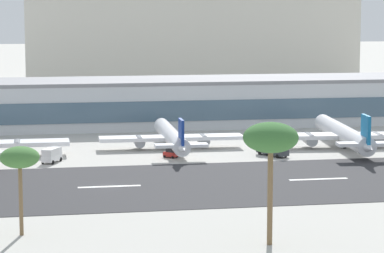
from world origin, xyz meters
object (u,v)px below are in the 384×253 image
airliner_blue_tail_gate_2 (345,135)px  service_box_truck_0 (52,155)px  service_fuel_truck_1 (272,147)px  service_baggage_tug_2 (171,153)px  terminal_building (141,103)px  palm_tree_1 (20,159)px  palm_tree_2 (271,139)px  distant_hotel_block (190,35)px  airliner_navy_tail_gate_1 (172,137)px

airliner_blue_tail_gate_2 → service_box_truck_0: size_ratio=7.66×
service_fuel_truck_1 → service_baggage_tug_2: service_fuel_truck_1 is taller
service_baggage_tug_2 → terminal_building: bearing=133.5°
palm_tree_1 → palm_tree_2: bearing=-18.5°
airliner_blue_tail_gate_2 → service_fuel_truck_1: bearing=116.5°
distant_hotel_block → palm_tree_1: (-69.17, -245.58, -10.91)m
service_box_truck_0 → service_baggage_tug_2: 26.86m
service_fuel_truck_1 → palm_tree_1: size_ratio=0.65×
distant_hotel_block → service_baggage_tug_2: distant_hotel_block is taller
terminal_building → airliner_blue_tail_gate_2: (43.66, -50.17, -3.49)m
terminal_building → airliner_blue_tail_gate_2: terminal_building is taller
service_baggage_tug_2 → airliner_blue_tail_gate_2: bearing=51.3°
terminal_building → service_fuel_truck_1: (23.41, -57.98, -4.75)m
service_baggage_tug_2 → palm_tree_2: bearing=-44.6°
airliner_blue_tail_gate_2 → service_fuel_truck_1: size_ratio=5.64×
distant_hotel_block → service_box_truck_0: (-63.32, -182.64, -20.76)m
airliner_blue_tail_gate_2 → service_box_truck_0: airliner_blue_tail_gate_2 is taller
terminal_building → airliner_blue_tail_gate_2: size_ratio=4.20×
airliner_blue_tail_gate_2 → palm_tree_2: size_ratio=2.78×
airliner_blue_tail_gate_2 → service_box_truck_0: (-70.50, -7.79, -1.50)m
service_box_truck_0 → palm_tree_1: (-5.85, -62.94, 9.85)m
service_box_truck_0 → palm_tree_1: 63.98m
terminal_building → airliner_blue_tail_gate_2: bearing=-49.0°
palm_tree_2 → airliner_navy_tail_gate_1: bearing=90.3°
terminal_building → airliner_navy_tail_gate_1: 44.38m
service_fuel_truck_1 → service_baggage_tug_2: 23.56m
service_box_truck_0 → service_baggage_tug_2: (26.79, 1.81, -0.74)m
airliner_navy_tail_gate_1 → palm_tree_2: (0.42, -88.50, 12.37)m
distant_hotel_block → airliner_blue_tail_gate_2: bearing=-87.6°
terminal_building → distant_hotel_block: (36.47, 124.68, 15.77)m
distant_hotel_block → palm_tree_2: (-33.96, -257.35, -7.20)m
airliner_blue_tail_gate_2 → palm_tree_1: palm_tree_1 is taller
terminal_building → service_box_truck_0: (-26.84, -57.96, -4.99)m
airliner_navy_tail_gate_1 → palm_tree_1: palm_tree_1 is taller
terminal_building → palm_tree_1: bearing=-105.1°
airliner_blue_tail_gate_2 → palm_tree_1: bearing=138.3°
distant_hotel_block → service_box_truck_0: bearing=-109.1°
airliner_blue_tail_gate_2 → palm_tree_2: palm_tree_2 is taller
palm_tree_2 → distant_hotel_block: bearing=82.5°
service_fuel_truck_1 → distant_hotel_block: bearing=-31.1°
service_box_truck_0 → service_fuel_truck_1: 50.25m
distant_hotel_block → service_baggage_tug_2: bearing=-101.4°
airliner_navy_tail_gate_1 → distant_hotel_block: bearing=-10.1°
distant_hotel_block → service_baggage_tug_2: size_ratio=40.86×
airliner_navy_tail_gate_1 → palm_tree_1: bearing=157.1°
service_fuel_truck_1 → service_box_truck_0: bearing=62.9°
palm_tree_1 → service_fuel_truck_1: bearing=48.3°
terminal_building → service_fuel_truck_1: size_ratio=23.71×
airliner_navy_tail_gate_1 → service_box_truck_0: bearing=116.9°
terminal_building → distant_hotel_block: size_ratio=1.48×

